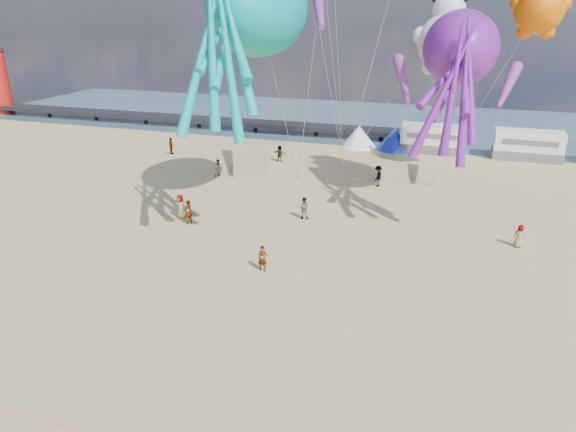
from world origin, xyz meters
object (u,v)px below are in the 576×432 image
object	(u,v)px
kite_octopus_teal	(258,8)
windsock_mid	(508,86)
beachgoer_3	(171,146)
kite_teddy_orange	(540,10)
beachgoer_7	(304,208)
beachgoer_6	(519,236)
sandbag_d	(431,185)
sandbag_c	(434,183)
kite_panda	(445,42)
motorhome_0	(432,139)
beachgoer_5	(188,212)
motorhome_1	(528,145)
standing_person	(263,259)
beachgoer_1	(219,168)
beachgoer_2	(378,176)
beachgoer_0	(181,207)
kite_octopus_purple	(461,48)
sandbag_b	(354,178)
sandbag_a	(298,178)
tent_white	(359,136)
windsock_left	(319,6)
beachgoer_4	(280,153)
sandbag_e	(344,169)
windsock_right	(403,80)
tent_blue	(395,139)
lighthouse	(0,82)

from	to	relation	value
kite_octopus_teal	windsock_mid	distance (m)	19.96
beachgoer_3	kite_octopus_teal	world-z (taller)	kite_octopus_teal
kite_teddy_orange	beachgoer_7	bearing A→B (deg)	-153.55
beachgoer_6	windsock_mid	world-z (taller)	windsock_mid
beachgoer_7	sandbag_d	xyz separation A→B (m)	(8.61, 10.62, -0.73)
sandbag_c	kite_panda	size ratio (longest dim) A/B	0.07
motorhome_0	beachgoer_5	xyz separation A→B (m)	(-15.66, -26.00, -0.60)
motorhome_1	beachgoer_7	xyz separation A→B (m)	(-17.49, -22.53, -0.66)
standing_person	beachgoer_1	world-z (taller)	beachgoer_1
beachgoer_2	sandbag_c	xyz separation A→B (m)	(4.71, 1.90, -0.82)
motorhome_1	sandbag_c	distance (m)	14.40
beachgoer_0	kite_octopus_purple	world-z (taller)	kite_octopus_purple
beachgoer_0	beachgoer_6	bearing A→B (deg)	30.08
motorhome_0	motorhome_1	world-z (taller)	same
beachgoer_6	kite_octopus_teal	xyz separation A→B (m)	(-18.13, 0.88, 13.78)
beachgoer_5	beachgoer_7	size ratio (longest dim) A/B	1.08
sandbag_c	kite_octopus_purple	distance (m)	12.83
beachgoer_1	sandbag_c	bearing A→B (deg)	-41.74
beachgoer_3	sandbag_b	bearing A→B (deg)	-146.36
standing_person	kite_teddy_orange	bearing A→B (deg)	51.23
beachgoer_7	sandbag_a	size ratio (longest dim) A/B	3.35
motorhome_1	beachgoer_3	size ratio (longest dim) A/B	3.71
motorhome_1	tent_white	xyz separation A→B (m)	(-17.50, 0.00, -0.30)
standing_person	beachgoer_1	distance (m)	19.13
beachgoer_2	windsock_left	world-z (taller)	windsock_left
sandbag_b	windsock_left	distance (m)	15.93
sandbag_c	windsock_mid	xyz separation A→B (m)	(4.70, -1.76, 8.89)
sandbag_b	kite_octopus_teal	world-z (taller)	kite_octopus_teal
windsock_left	kite_octopus_teal	bearing A→B (deg)	-142.97
kite_teddy_orange	kite_panda	bearing A→B (deg)	-161.85
tent_white	beachgoer_2	distance (m)	13.94
beachgoer_4	beachgoer_6	xyz separation A→B (m)	(21.31, -14.65, -0.04)
beachgoer_6	kite_octopus_teal	world-z (taller)	kite_octopus_teal
sandbag_d	sandbag_e	xyz separation A→B (m)	(-8.32, 2.54, 0.00)
motorhome_1	beachgoer_5	size ratio (longest dim) A/B	3.66
windsock_mid	beachgoer_2	bearing A→B (deg)	-164.63
standing_person	beachgoer_6	xyz separation A→B (m)	(14.79, 8.11, -0.01)
sandbag_a	windsock_left	bearing A→B (deg)	-58.18
beachgoer_6	windsock_right	size ratio (longest dim) A/B	0.29
beachgoer_3	kite_octopus_purple	bearing A→B (deg)	-153.20
sandbag_c	kite_octopus_purple	world-z (taller)	kite_octopus_purple
tent_white	kite_panda	bearing A→B (deg)	-58.70
beachgoer_5	sandbag_a	size ratio (longest dim) A/B	3.61
tent_blue	motorhome_0	bearing A→B (deg)	0.00
beachgoer_2	beachgoer_3	world-z (taller)	beachgoer_2
standing_person	tent_white	bearing A→B (deg)	86.98
lighthouse	tent_white	xyz separation A→B (m)	(54.00, -4.00, -3.30)
lighthouse	sandbag_d	distance (m)	64.76
sandbag_c	sandbag_e	world-z (taller)	same
beachgoer_7	beachgoer_1	bearing A→B (deg)	-44.03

